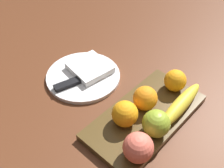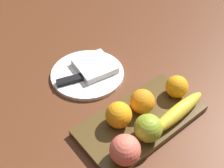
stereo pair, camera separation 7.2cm
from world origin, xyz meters
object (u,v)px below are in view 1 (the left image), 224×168
(banana, at_px, (180,105))
(peach, at_px, (138,147))
(apple, at_px, (156,124))
(dinner_plate, at_px, (83,76))
(orange_center, at_px, (125,114))
(knife, at_px, (74,82))
(orange_near_banana, at_px, (174,80))
(orange_near_apple, at_px, (145,98))
(fruit_tray, at_px, (146,117))
(folded_napkin, at_px, (90,68))

(banana, relative_size, peach, 2.89)
(apple, xyz_separation_m, dinner_plate, (0.03, 0.28, -0.05))
(peach, bearing_deg, dinner_plate, 69.85)
(orange_center, relative_size, knife, 0.36)
(banana, relative_size, orange_near_banana, 3.24)
(orange_near_apple, xyz_separation_m, orange_center, (-0.07, 0.00, 0.00))
(fruit_tray, distance_m, orange_center, 0.07)
(peach, relative_size, knife, 0.38)
(banana, relative_size, folded_napkin, 1.72)
(fruit_tray, distance_m, knife, 0.23)
(fruit_tray, bearing_deg, apple, -121.28)
(apple, bearing_deg, knife, 92.63)
(apple, xyz_separation_m, knife, (-0.01, 0.28, -0.04))
(fruit_tray, height_order, dinner_plate, fruit_tray)
(apple, bearing_deg, orange_near_banana, 18.90)
(fruit_tray, relative_size, knife, 1.83)
(orange_near_banana, relative_size, dinner_plate, 0.27)
(orange_near_apple, xyz_separation_m, peach, (-0.13, -0.08, 0.00))
(banana, distance_m, orange_near_apple, 0.09)
(orange_near_apple, distance_m, knife, 0.22)
(folded_napkin, bearing_deg, orange_near_apple, -92.57)
(orange_near_apple, bearing_deg, banana, -54.40)
(orange_center, bearing_deg, orange_near_apple, -2.96)
(banana, relative_size, orange_near_apple, 3.10)
(banana, distance_m, orange_center, 0.15)
(folded_napkin, bearing_deg, dinner_plate, 180.00)
(orange_near_apple, bearing_deg, dinner_plate, 94.74)
(peach, xyz_separation_m, knife, (0.07, 0.29, -0.04))
(fruit_tray, height_order, banana, banana)
(knife, bearing_deg, folded_napkin, 24.20)
(knife, bearing_deg, peach, -85.91)
(fruit_tray, bearing_deg, peach, -151.49)
(fruit_tray, relative_size, orange_near_banana, 5.40)
(banana, distance_m, peach, 0.18)
(banana, xyz_separation_m, peach, (-0.18, -0.01, 0.02))
(orange_center, relative_size, dinner_plate, 0.29)
(dinner_plate, bearing_deg, folded_napkin, 0.00)
(peach, relative_size, dinner_plate, 0.31)
(folded_napkin, relative_size, knife, 0.64)
(orange_center, bearing_deg, dinner_plate, 75.19)
(dinner_plate, distance_m, knife, 0.04)
(orange_center, xyz_separation_m, peach, (-0.05, -0.08, 0.00))
(fruit_tray, xyz_separation_m, orange_center, (-0.06, 0.02, 0.04))
(orange_near_apple, relative_size, folded_napkin, 0.56)
(peach, distance_m, dinner_plate, 0.32)
(peach, bearing_deg, apple, 7.31)
(banana, height_order, orange_near_apple, orange_near_apple)
(orange_near_banana, relative_size, orange_center, 0.94)
(orange_near_apple, distance_m, orange_center, 0.07)
(orange_center, height_order, dinner_plate, orange_center)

